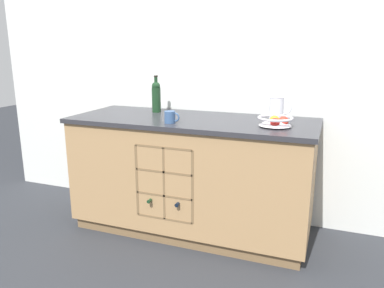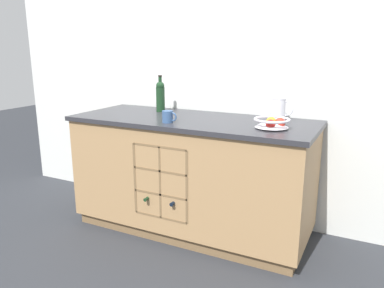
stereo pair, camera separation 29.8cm
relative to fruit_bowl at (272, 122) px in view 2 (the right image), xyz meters
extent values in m
plane|color=#2D3035|center=(-0.66, 0.09, -0.98)|extent=(14.00, 14.00, 0.00)
cube|color=silver|center=(-0.66, 0.52, 0.29)|extent=(4.40, 0.06, 2.55)
cube|color=brown|center=(-0.66, 0.09, -0.94)|extent=(1.82, 0.66, 0.09)
cube|color=tan|center=(-0.66, 0.09, -0.49)|extent=(1.88, 0.72, 0.81)
cube|color=#2D2D33|center=(-0.66, 0.09, -0.06)|extent=(1.92, 0.76, 0.03)
cube|color=brown|center=(-0.75, -0.17, -0.48)|extent=(0.45, 0.01, 0.55)
cube|color=brown|center=(-0.97, -0.22, -0.48)|extent=(0.02, 0.10, 0.55)
cube|color=brown|center=(-0.52, -0.22, -0.48)|extent=(0.02, 0.10, 0.55)
cube|color=brown|center=(-0.75, -0.22, -0.75)|extent=(0.45, 0.10, 0.02)
cube|color=brown|center=(-0.75, -0.22, -0.57)|extent=(0.45, 0.10, 0.02)
cube|color=brown|center=(-0.75, -0.22, -0.38)|extent=(0.45, 0.10, 0.02)
cube|color=brown|center=(-0.75, -0.22, -0.20)|extent=(0.45, 0.10, 0.02)
cube|color=brown|center=(-0.75, -0.22, -0.48)|extent=(0.02, 0.10, 0.55)
cylinder|color=#19381E|center=(-0.86, -0.13, -0.62)|extent=(0.07, 0.19, 0.07)
cylinder|color=#19381E|center=(-0.86, -0.27, -0.62)|extent=(0.03, 0.08, 0.03)
cylinder|color=black|center=(-0.63, -0.11, -0.62)|extent=(0.08, 0.20, 0.08)
cylinder|color=black|center=(-0.63, -0.26, -0.62)|extent=(0.03, 0.09, 0.03)
cylinder|color=silver|center=(0.00, 0.00, -0.04)|extent=(0.11, 0.11, 0.01)
cone|color=silver|center=(0.00, 0.00, 0.00)|extent=(0.23, 0.23, 0.06)
torus|color=silver|center=(0.00, 0.00, 0.02)|extent=(0.25, 0.25, 0.02)
sphere|color=gold|center=(-0.01, 0.00, 0.00)|extent=(0.07, 0.07, 0.07)
sphere|color=red|center=(0.00, -0.06, 0.00)|extent=(0.07, 0.07, 0.07)
sphere|color=red|center=(0.05, 0.00, 0.00)|extent=(0.07, 0.07, 0.07)
cylinder|color=white|center=(-0.04, 0.32, 0.04)|extent=(0.11, 0.11, 0.17)
torus|color=white|center=(-0.04, 0.32, 0.12)|extent=(0.12, 0.12, 0.01)
torus|color=white|center=(0.01, 0.32, 0.05)|extent=(0.12, 0.01, 0.12)
cylinder|color=#385684|center=(-0.75, -0.13, 0.00)|extent=(0.08, 0.08, 0.09)
torus|color=#385684|center=(-0.71, -0.13, 0.00)|extent=(0.07, 0.01, 0.07)
cylinder|color=#19381E|center=(-1.06, 0.27, 0.06)|extent=(0.08, 0.08, 0.21)
sphere|color=#19381E|center=(-1.06, 0.27, 0.18)|extent=(0.07, 0.07, 0.07)
cylinder|color=#19381E|center=(-1.06, 0.27, 0.21)|extent=(0.03, 0.03, 0.09)
cylinder|color=black|center=(-1.06, 0.27, 0.26)|extent=(0.03, 0.03, 0.01)
camera|label=1|loc=(0.37, -2.61, 0.49)|focal=35.00mm
camera|label=2|loc=(0.64, -2.49, 0.49)|focal=35.00mm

